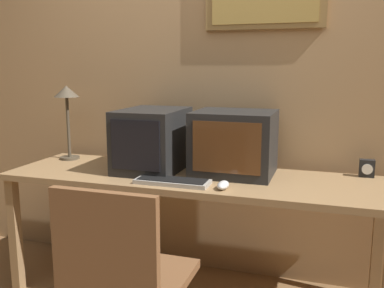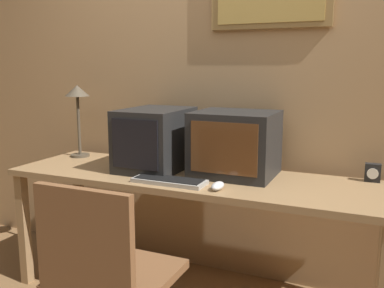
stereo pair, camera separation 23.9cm
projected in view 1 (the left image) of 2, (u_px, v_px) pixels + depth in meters
name	position (u px, v px, depth m)	size (l,w,h in m)	color
wall_back	(213.00, 74.00, 2.71)	(8.00, 0.08, 2.60)	tan
desk	(192.00, 188.00, 2.44)	(2.15, 0.63, 0.74)	#99754C
monitor_left	(152.00, 140.00, 2.53)	(0.35, 0.48, 0.36)	black
monitor_right	(234.00, 143.00, 2.43)	(0.45, 0.40, 0.36)	black
keyboard_main	(172.00, 181.00, 2.25)	(0.40, 0.14, 0.03)	#A8A399
mouse_near_keyboard	(223.00, 185.00, 2.16)	(0.06, 0.11, 0.04)	silver
desk_clock	(367.00, 168.00, 2.38)	(0.08, 0.05, 0.10)	black
desk_lamp	(67.00, 101.00, 2.79)	(0.16, 0.16, 0.49)	#4C4233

